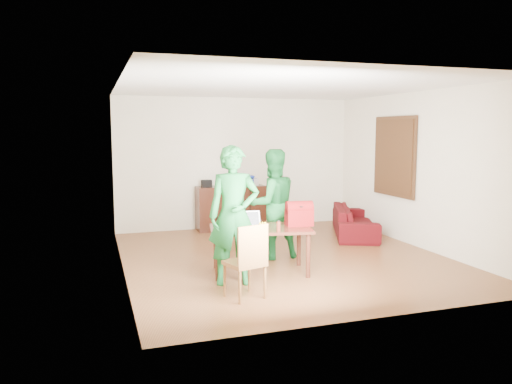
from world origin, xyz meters
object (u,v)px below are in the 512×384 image
object	(u,v)px
red_bag	(299,216)
bottle	(278,226)
person_far	(272,204)
sofa	(355,221)
person_near	(234,215)
laptop	(251,226)
chair	(245,276)
table	(260,233)

from	to	relation	value
red_bag	bottle	bearing A→B (deg)	-136.33
person_far	bottle	world-z (taller)	person_far
person_far	sofa	xyz separation A→B (m)	(2.13, 1.14, -0.59)
person_far	red_bag	distance (m)	0.81
sofa	red_bag	bearing A→B (deg)	157.54
person_near	sofa	size ratio (longest dim) A/B	0.96
laptop	red_bag	world-z (taller)	red_bag
chair	sofa	world-z (taller)	chair
person_near	chair	bearing A→B (deg)	-82.11
laptop	bottle	bearing A→B (deg)	-43.13
table	person_near	distance (m)	0.70
table	person_near	world-z (taller)	person_near
person_near	red_bag	xyz separation A→B (m)	(1.07, 0.32, -0.12)
red_bag	sofa	world-z (taller)	red_bag
table	chair	distance (m)	1.14
person_near	person_far	world-z (taller)	person_near
bottle	person_far	bearing A→B (deg)	74.03
laptop	sofa	size ratio (longest dim) A/B	0.18
person_near	person_far	xyz separation A→B (m)	(0.95, 1.12, -0.05)
person_near	laptop	bearing A→B (deg)	53.17
chair	person_near	world-z (taller)	person_near
person_near	person_far	size ratio (longest dim) A/B	1.06
table	person_near	xyz separation A→B (m)	(-0.49, -0.36, 0.34)
table	red_bag	size ratio (longest dim) A/B	4.04
table	sofa	distance (m)	3.23
laptop	sofa	xyz separation A→B (m)	(2.74, 1.95, -0.43)
chair	red_bag	bearing A→B (deg)	23.87
red_bag	chair	bearing A→B (deg)	-132.41
sofa	laptop	bearing A→B (deg)	149.01
table	person_near	bearing A→B (deg)	-132.35
table	bottle	size ratio (longest dim) A/B	9.60
table	person_far	xyz separation A→B (m)	(0.46, 0.76, 0.29)
table	laptop	world-z (taller)	laptop
person_far	person_near	bearing A→B (deg)	45.81
laptop	person_far	bearing A→B (deg)	57.30
chair	person_far	world-z (taller)	person_far
person_far	bottle	xyz separation A→B (m)	(-0.32, -1.13, -0.13)
table	bottle	world-z (taller)	bottle
laptop	bottle	distance (m)	0.43
table	red_bag	bearing A→B (deg)	7.29
chair	sofa	size ratio (longest dim) A/B	0.48
chair	sofa	bearing A→B (deg)	26.33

